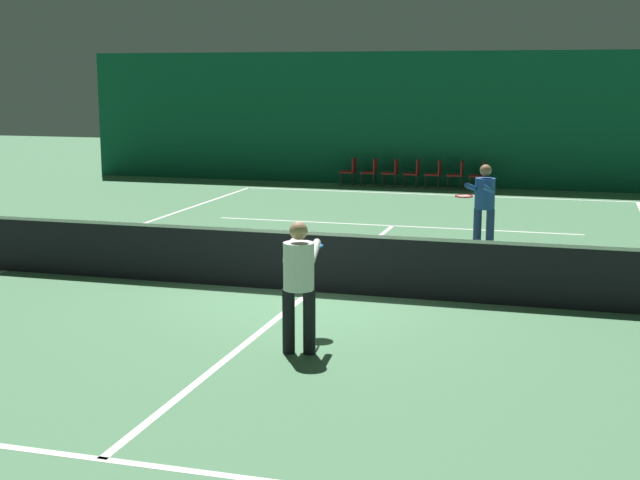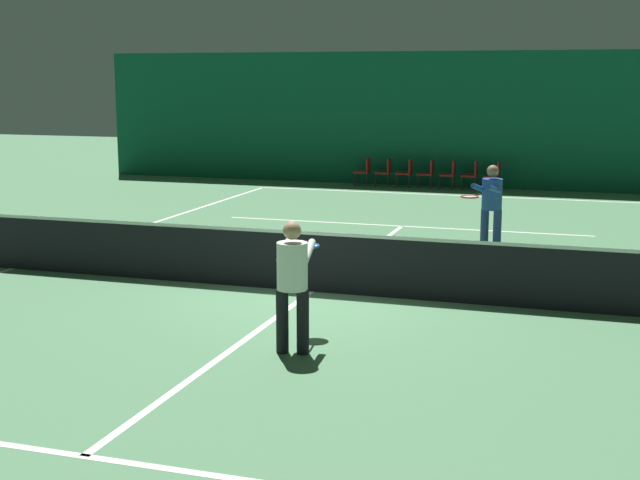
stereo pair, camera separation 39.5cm
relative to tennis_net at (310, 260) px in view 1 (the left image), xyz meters
name	(u,v)px [view 1 (the left image)]	position (x,y,z in m)	size (l,w,h in m)	color
ground_plane	(310,292)	(0.00, 0.00, -0.51)	(60.00, 60.00, 0.00)	#4C7F56
backdrop_curtain	(443,119)	(0.00, 13.86, 1.50)	(23.00, 0.12, 4.02)	#0F5138
court_line_baseline_far	(432,194)	(0.00, 11.90, -0.51)	(11.00, 0.10, 0.00)	white
court_line_service_far	(393,226)	(0.00, 6.40, -0.51)	(8.25, 0.10, 0.00)	white
court_line_service_near	(101,459)	(0.00, -6.40, -0.51)	(8.25, 0.10, 0.00)	white
court_line_sideline_left	(6,270)	(-5.50, 0.00, -0.51)	(0.10, 23.80, 0.00)	white
court_line_centre	(310,292)	(0.00, 0.00, -0.51)	(0.10, 12.80, 0.00)	white
tennis_net	(310,260)	(0.00, 0.00, 0.00)	(12.00, 0.10, 1.07)	black
player_near	(299,276)	(0.75, -2.98, 0.43)	(0.54, 1.36, 1.62)	black
player_far	(484,201)	(2.23, 4.03, 0.46)	(0.72, 1.39, 1.66)	navy
courtside_chair_0	(350,170)	(-2.73, 13.31, -0.03)	(0.44, 0.44, 0.84)	#2D2D2D
courtside_chair_1	(371,170)	(-2.07, 13.31, -0.03)	(0.44, 0.44, 0.84)	#2D2D2D
courtside_chair_2	(392,171)	(-1.42, 13.31, -0.03)	(0.44, 0.44, 0.84)	#2D2D2D
courtside_chair_3	(414,171)	(-0.77, 13.31, -0.03)	(0.44, 0.44, 0.84)	#2D2D2D
courtside_chair_4	(436,172)	(-0.12, 13.31, -0.03)	(0.44, 0.44, 0.84)	#2D2D2D
courtside_chair_5	(458,173)	(0.53, 13.31, -0.03)	(0.44, 0.44, 0.84)	#2D2D2D
courtside_chair_6	(480,173)	(1.19, 13.31, -0.03)	(0.44, 0.44, 0.84)	#2D2D2D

